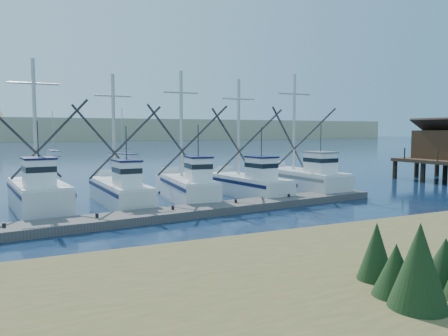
% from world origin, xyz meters
% --- Properties ---
extents(ground, '(500.00, 500.00, 0.00)m').
position_xyz_m(ground, '(0.00, 0.00, 0.00)').
color(ground, '#0C1A35').
rests_on(ground, ground).
extents(floating_dock, '(32.14, 5.96, 0.43)m').
position_xyz_m(floating_dock, '(-8.70, 5.91, 0.21)').
color(floating_dock, '#55514C').
rests_on(floating_dock, ground).
extents(dune_ridge, '(360.00, 60.00, 10.00)m').
position_xyz_m(dune_ridge, '(0.00, 210.00, 5.00)').
color(dune_ridge, tan).
rests_on(dune_ridge, ground).
extents(trawler_fleet, '(30.63, 8.62, 9.35)m').
position_xyz_m(trawler_fleet, '(-8.49, 10.86, 0.95)').
color(trawler_fleet, silver).
rests_on(trawler_fleet, ground).
extents(sailboat_near, '(3.47, 6.69, 8.10)m').
position_xyz_m(sailboat_near, '(1.11, 53.72, 0.49)').
color(sailboat_near, silver).
rests_on(sailboat_near, ground).
extents(sailboat_far, '(2.10, 6.33, 8.10)m').
position_xyz_m(sailboat_far, '(-8.05, 69.77, 0.50)').
color(sailboat_far, silver).
rests_on(sailboat_far, ground).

